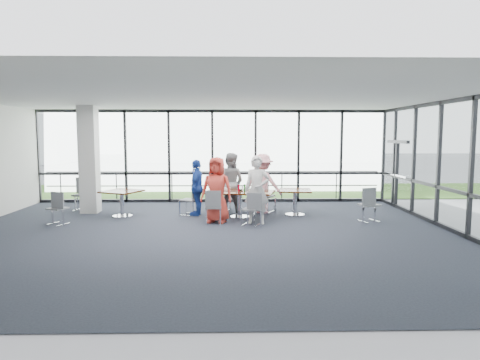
{
  "coord_description": "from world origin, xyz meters",
  "views": [
    {
      "loc": [
        0.63,
        -9.86,
        2.33
      ],
      "look_at": [
        0.89,
        1.83,
        1.1
      ],
      "focal_mm": 32.0,
      "sensor_mm": 36.0,
      "label": 1
    }
  ],
  "objects_px": {
    "chair_spare_lb": "(82,195)",
    "main_table": "(240,196)",
    "diner_far_left": "(230,183)",
    "diner_near_left": "(217,190)",
    "chair_spare_r": "(369,205)",
    "chair_main_end": "(189,200)",
    "structural_column": "(89,160)",
    "chair_main_nr": "(251,209)",
    "diner_far_right": "(263,184)",
    "chair_spare_la": "(58,208)",
    "diner_near_right": "(257,190)",
    "chair_main_fr": "(265,196)",
    "chair_main_fl": "(234,197)",
    "diner_end": "(197,187)",
    "chair_main_nl": "(213,207)",
    "side_table_right": "(295,193)",
    "side_table_left": "(122,194)"
  },
  "relations": [
    {
      "from": "chair_main_nr",
      "to": "chair_spare_r",
      "type": "relative_size",
      "value": 0.92
    },
    {
      "from": "side_table_left",
      "to": "chair_spare_la",
      "type": "bearing_deg",
      "value": -141.86
    },
    {
      "from": "diner_near_left",
      "to": "chair_spare_lb",
      "type": "xyz_separation_m",
      "value": [
        -4.21,
        1.87,
        -0.39
      ]
    },
    {
      "from": "diner_far_left",
      "to": "chair_spare_lb",
      "type": "distance_m",
      "value": 4.61
    },
    {
      "from": "structural_column",
      "to": "chair_main_nr",
      "type": "height_order",
      "value": "structural_column"
    },
    {
      "from": "diner_near_left",
      "to": "diner_far_left",
      "type": "relative_size",
      "value": 0.98
    },
    {
      "from": "chair_main_nr",
      "to": "chair_spare_la",
      "type": "bearing_deg",
      "value": -159.11
    },
    {
      "from": "diner_near_right",
      "to": "chair_main_nl",
      "type": "relative_size",
      "value": 2.05
    },
    {
      "from": "main_table",
      "to": "chair_main_end",
      "type": "xyz_separation_m",
      "value": [
        -1.47,
        0.37,
        -0.17
      ]
    },
    {
      "from": "diner_near_left",
      "to": "main_table",
      "type": "bearing_deg",
      "value": 62.43
    },
    {
      "from": "side_table_right",
      "to": "chair_spare_la",
      "type": "xyz_separation_m",
      "value": [
        -6.39,
        -1.21,
        -0.21
      ]
    },
    {
      "from": "diner_end",
      "to": "chair_main_end",
      "type": "relative_size",
      "value": 1.81
    },
    {
      "from": "main_table",
      "to": "chair_main_nr",
      "type": "xyz_separation_m",
      "value": [
        0.27,
        -1.11,
        -0.2
      ]
    },
    {
      "from": "side_table_left",
      "to": "chair_main_fl",
      "type": "height_order",
      "value": "chair_main_fl"
    },
    {
      "from": "diner_far_right",
      "to": "chair_spare_la",
      "type": "height_order",
      "value": "diner_far_right"
    },
    {
      "from": "chair_spare_lb",
      "to": "main_table",
      "type": "bearing_deg",
      "value": 176.84
    },
    {
      "from": "chair_main_nr",
      "to": "chair_spare_lb",
      "type": "bearing_deg",
      "value": 178.95
    },
    {
      "from": "main_table",
      "to": "diner_far_left",
      "type": "relative_size",
      "value": 1.17
    },
    {
      "from": "chair_main_fl",
      "to": "side_table_right",
      "type": "bearing_deg",
      "value": 176.78
    },
    {
      "from": "side_table_right",
      "to": "chair_spare_la",
      "type": "distance_m",
      "value": 6.51
    },
    {
      "from": "chair_spare_la",
      "to": "diner_near_right",
      "type": "bearing_deg",
      "value": 24.64
    },
    {
      "from": "main_table",
      "to": "diner_far_right",
      "type": "relative_size",
      "value": 1.18
    },
    {
      "from": "chair_main_nl",
      "to": "chair_main_nr",
      "type": "relative_size",
      "value": 1.03
    },
    {
      "from": "chair_main_nr",
      "to": "chair_spare_la",
      "type": "distance_m",
      "value": 5.04
    },
    {
      "from": "diner_near_right",
      "to": "chair_main_nr",
      "type": "height_order",
      "value": "diner_near_right"
    },
    {
      "from": "main_table",
      "to": "chair_main_end",
      "type": "bearing_deg",
      "value": 179.27
    },
    {
      "from": "chair_spare_lb",
      "to": "side_table_right",
      "type": "bearing_deg",
      "value": -177.17
    },
    {
      "from": "structural_column",
      "to": "diner_near_left",
      "type": "relative_size",
      "value": 1.82
    },
    {
      "from": "chair_main_fl",
      "to": "chair_main_end",
      "type": "height_order",
      "value": "chair_main_end"
    },
    {
      "from": "side_table_left",
      "to": "chair_main_fr",
      "type": "distance_m",
      "value": 4.22
    },
    {
      "from": "main_table",
      "to": "chair_main_end",
      "type": "distance_m",
      "value": 1.52
    },
    {
      "from": "structural_column",
      "to": "chair_main_fl",
      "type": "height_order",
      "value": "structural_column"
    },
    {
      "from": "chair_main_nl",
      "to": "chair_main_fr",
      "type": "xyz_separation_m",
      "value": [
        1.51,
        1.69,
        0.05
      ]
    },
    {
      "from": "chair_main_fl",
      "to": "diner_near_right",
      "type": "bearing_deg",
      "value": 126.25
    },
    {
      "from": "diner_end",
      "to": "chair_spare_la",
      "type": "distance_m",
      "value": 3.77
    },
    {
      "from": "diner_near_left",
      "to": "chair_spare_r",
      "type": "height_order",
      "value": "diner_near_left"
    },
    {
      "from": "chair_spare_la",
      "to": "structural_column",
      "type": "bearing_deg",
      "value": 105.34
    },
    {
      "from": "diner_near_right",
      "to": "side_table_left",
      "type": "bearing_deg",
      "value": 173.63
    },
    {
      "from": "main_table",
      "to": "chair_spare_lb",
      "type": "bearing_deg",
      "value": 179.74
    },
    {
      "from": "main_table",
      "to": "chair_main_nr",
      "type": "relative_size",
      "value": 2.47
    },
    {
      "from": "main_table",
      "to": "chair_main_fr",
      "type": "distance_m",
      "value": 1.16
    },
    {
      "from": "chair_main_nl",
      "to": "chair_main_nr",
      "type": "distance_m",
      "value": 1.01
    },
    {
      "from": "side_table_right",
      "to": "chair_spare_la",
      "type": "height_order",
      "value": "chair_spare_la"
    },
    {
      "from": "chair_main_end",
      "to": "chair_spare_r",
      "type": "distance_m",
      "value": 5.06
    },
    {
      "from": "structural_column",
      "to": "chair_spare_la",
      "type": "xyz_separation_m",
      "value": [
        -0.28,
        -1.78,
        -1.17
      ]
    },
    {
      "from": "structural_column",
      "to": "chair_spare_r",
      "type": "bearing_deg",
      "value": -11.35
    },
    {
      "from": "side_table_right",
      "to": "chair_spare_la",
      "type": "relative_size",
      "value": 1.15
    },
    {
      "from": "diner_near_left",
      "to": "chair_main_fl",
      "type": "distance_m",
      "value": 1.82
    },
    {
      "from": "main_table",
      "to": "chair_spare_lb",
      "type": "distance_m",
      "value": 4.99
    },
    {
      "from": "side_table_right",
      "to": "diner_far_left",
      "type": "height_order",
      "value": "diner_far_left"
    }
  ]
}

